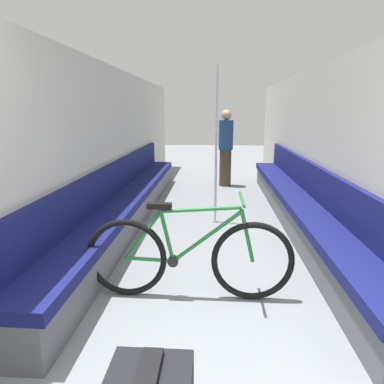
{
  "coord_description": "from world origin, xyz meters",
  "views": [
    {
      "loc": [
        0.02,
        -0.99,
        1.57
      ],
      "look_at": [
        -0.2,
        2.36,
        0.77
      ],
      "focal_mm": 32.0,
      "sensor_mm": 36.0,
      "label": 1
    }
  ],
  "objects": [
    {
      "name": "wall_left",
      "position": [
        -1.45,
        3.58,
        1.09
      ],
      "size": [
        0.1,
        10.36,
        2.17
      ],
      "primitive_type": "cube",
      "color": "beige",
      "rests_on": "ground"
    },
    {
      "name": "wall_right",
      "position": [
        1.45,
        3.58,
        1.09
      ],
      "size": [
        0.1,
        10.36,
        2.17
      ],
      "primitive_type": "cube",
      "color": "beige",
      "rests_on": "ground"
    },
    {
      "name": "bench_seat_row_left",
      "position": [
        -1.2,
        3.65,
        0.29
      ],
      "size": [
        0.45,
        5.92,
        0.87
      ],
      "color": "#5B5B60",
      "rests_on": "ground"
    },
    {
      "name": "bench_seat_row_right",
      "position": [
        1.2,
        3.65,
        0.29
      ],
      "size": [
        0.45,
        5.92,
        0.87
      ],
      "color": "#5B5B60",
      "rests_on": "ground"
    },
    {
      "name": "bicycle",
      "position": [
        -0.18,
        1.68,
        0.37
      ],
      "size": [
        1.76,
        0.46,
        0.9
      ],
      "rotation": [
        0.0,
        0.0,
        0.16
      ],
      "color": "black",
      "rests_on": "ground"
    },
    {
      "name": "grab_pole_near",
      "position": [
        0.04,
        3.74,
        1.05
      ],
      "size": [
        0.08,
        0.08,
        2.15
      ],
      "color": "gray",
      "rests_on": "ground"
    },
    {
      "name": "passenger_standing",
      "position": [
        0.25,
        6.23,
        0.82
      ],
      "size": [
        0.3,
        0.3,
        1.59
      ],
      "rotation": [
        0.0,
        0.0,
        3.11
      ],
      "color": "#473828",
      "rests_on": "ground"
    }
  ]
}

